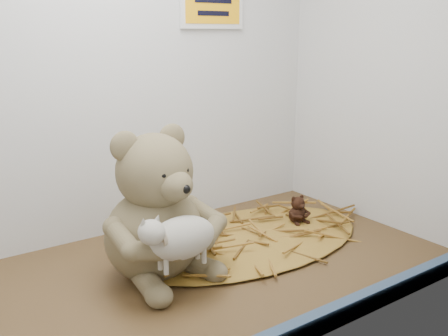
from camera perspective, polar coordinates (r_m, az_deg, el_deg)
alcove_shell at (r=97.32cm, az=-9.70°, el=13.62°), size 120.40×60.20×90.40cm
straw_bed at (r=118.18cm, az=2.66°, el=-8.11°), size 61.37×35.63×1.19cm
main_teddy at (r=98.49cm, az=-8.05°, el=-4.05°), size 27.96×29.09×30.20cm
toy_lamb at (r=90.79cm, az=-4.84°, el=-7.97°), size 17.12×10.45×11.06cm
mini_teddy_tan at (r=107.21cm, az=-4.14°, el=-7.98°), size 6.88×7.21×8.01cm
mini_teddy_brown at (r=127.33cm, az=8.39°, el=-4.53°), size 6.25×6.53×6.99cm
wall_sign at (r=130.11cm, az=-1.37°, el=18.58°), size 16.00×1.20×11.00cm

